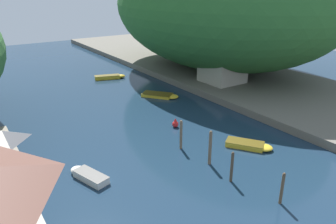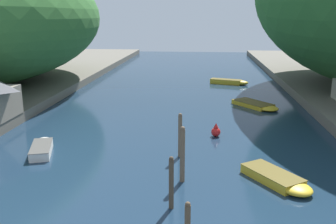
{
  "view_description": "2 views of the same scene",
  "coord_description": "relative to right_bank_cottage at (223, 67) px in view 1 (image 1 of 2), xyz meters",
  "views": [
    {
      "loc": [
        -16.5,
        -4.81,
        15.73
      ],
      "look_at": [
        2.53,
        23.46,
        2.41
      ],
      "focal_mm": 35.0,
      "sensor_mm": 36.0,
      "label": 1
    },
    {
      "loc": [
        2.81,
        -5.19,
        9.63
      ],
      "look_at": [
        0.19,
        22.44,
        2.37
      ],
      "focal_mm": 40.0,
      "sensor_mm": 36.0,
      "label": 2
    }
  ],
  "objects": [
    {
      "name": "water_surface",
      "position": [
        -19.48,
        -2.98,
        -3.41
      ],
      "size": [
        130.0,
        130.0,
        0.0
      ],
      "primitive_type": "plane",
      "color": "#192D42",
      "rests_on": "ground"
    },
    {
      "name": "mooring_post_nearest",
      "position": [
        -17.14,
        -25.25,
        -2.05
      ],
      "size": [
        0.24,
        0.24,
        2.72
      ],
      "color": "brown",
      "rests_on": "water_surface"
    },
    {
      "name": "boat_far_upstream",
      "position": [
        -12.09,
        -17.53,
        -3.14
      ],
      "size": [
        4.05,
        4.83,
        0.56
      ],
      "rotation": [
        0.0,
        0.0,
        3.75
      ],
      "color": "gold",
      "rests_on": "water_surface"
    },
    {
      "name": "mooring_post_middle",
      "position": [
        -17.77,
        -17.68,
        -1.7
      ],
      "size": [
        0.3,
        0.3,
        3.42
      ],
      "color": "brown",
      "rests_on": "water_surface"
    },
    {
      "name": "boat_far_right_bank",
      "position": [
        -12.78,
        14.96,
        -3.09
      ],
      "size": [
        5.55,
        2.92,
        0.66
      ],
      "rotation": [
        0.0,
        0.0,
        4.41
      ],
      "color": "gold",
      "rests_on": "water_surface"
    },
    {
      "name": "mooring_post_fourth",
      "position": [
        -18.16,
        -13.66,
        -1.84
      ],
      "size": [
        0.27,
        0.27,
        3.13
      ],
      "color": "brown",
      "rests_on": "water_surface"
    },
    {
      "name": "channel_buoy_near",
      "position": [
        -15.53,
        -8.96,
        -2.97
      ],
      "size": [
        0.76,
        0.76,
        1.13
      ],
      "color": "red",
      "rests_on": "water_surface"
    },
    {
      "name": "right_bank",
      "position": [
        5.05,
        -2.98,
        -2.93
      ],
      "size": [
        22.0,
        120.0,
        0.96
      ],
      "color": "#666056",
      "rests_on": "ground"
    },
    {
      "name": "mooring_post_second",
      "position": [
        -18.14,
        -20.92,
        -1.99
      ],
      "size": [
        0.25,
        0.25,
        2.83
      ],
      "color": "#4C3D2D",
      "rests_on": "water_surface"
    },
    {
      "name": "boat_cabin_cruiser",
      "position": [
        -28.16,
        -13.6,
        -3.1
      ],
      "size": [
        2.52,
        4.4,
        0.64
      ],
      "rotation": [
        0.0,
        0.0,
        0.31
      ],
      "color": "silver",
      "rests_on": "water_surface"
    },
    {
      "name": "right_bank_cottage",
      "position": [
        0.0,
        0.0,
        0.0
      ],
      "size": [
        6.19,
        6.31,
        4.75
      ],
      "color": "#B2A899",
      "rests_on": "right_bank"
    },
    {
      "name": "boat_red_skiff",
      "position": [
        -10.82,
        1.35,
        -3.18
      ],
      "size": [
        5.08,
        5.65,
        0.47
      ],
      "rotation": [
        0.0,
        0.0,
        3.81
      ],
      "color": "gold",
      "rests_on": "water_surface"
    },
    {
      "name": "hillside_right",
      "position": [
        6.15,
        7.95,
        8.86
      ],
      "size": [
        33.75,
        47.25,
        22.62
      ],
      "color": "#2D662D",
      "rests_on": "right_bank"
    }
  ]
}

